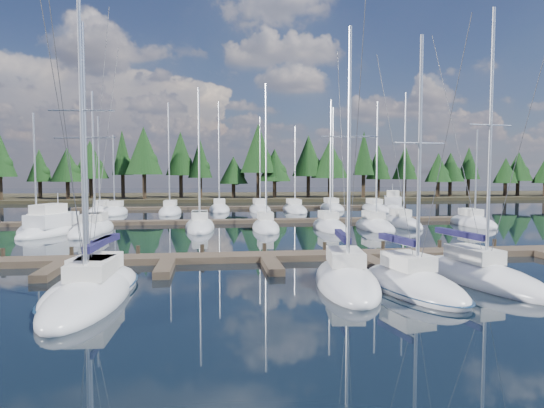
{
  "coord_description": "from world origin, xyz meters",
  "views": [
    {
      "loc": [
        -3.45,
        -11.97,
        5.53
      ],
      "look_at": [
        0.88,
        22.0,
        3.25
      ],
      "focal_mm": 32.0,
      "sensor_mm": 36.0,
      "label": 1
    }
  ],
  "objects": [
    {
      "name": "front_sailboat_3",
      "position": [
        3.06,
        10.6,
        0.28
      ],
      "size": [
        3.98,
        8.9,
        13.03
      ],
      "color": "silver",
      "rests_on": "ground"
    },
    {
      "name": "tree_line",
      "position": [
        -2.81,
        80.19,
        7.61
      ],
      "size": [
        184.06,
        11.93,
        13.98
      ],
      "color": "black",
      "rests_on": "far_shore"
    },
    {
      "name": "back_docks",
      "position": [
        0.0,
        49.58,
        0.2
      ],
      "size": [
        50.0,
        21.8,
        0.4
      ],
      "color": "#4D3F30",
      "rests_on": "ground"
    },
    {
      "name": "far_shore",
      "position": [
        0.0,
        90.0,
        0.3
      ],
      "size": [
        220.0,
        30.0,
        0.6
      ],
      "primitive_type": "cube",
      "color": "#312B1B",
      "rests_on": "ground"
    },
    {
      "name": "motor_yacht_right",
      "position": [
        23.11,
        56.21,
        0.51
      ],
      "size": [
        5.89,
        9.71,
        4.61
      ],
      "color": "silver",
      "rests_on": "ground"
    },
    {
      "name": "main_dock",
      "position": [
        0.0,
        17.36,
        0.2
      ],
      "size": [
        44.0,
        6.13,
        0.9
      ],
      "color": "#4D3F30",
      "rests_on": "ground"
    },
    {
      "name": "motor_yacht_left",
      "position": [
        -17.46,
        32.98,
        0.49
      ],
      "size": [
        5.68,
        9.29,
        4.41
      ],
      "color": "silver",
      "rests_on": "ground"
    },
    {
      "name": "front_sailboat_4",
      "position": [
        5.8,
        9.19,
        0.28
      ],
      "size": [
        4.39,
        8.04,
        12.38
      ],
      "color": "silver",
      "rests_on": "ground"
    },
    {
      "name": "front_sailboat_2",
      "position": [
        -8.6,
        9.23,
        0.29
      ],
      "size": [
        3.33,
        9.44,
        14.57
      ],
      "color": "silver",
      "rests_on": "ground"
    },
    {
      "name": "back_sailboat_rows",
      "position": [
        0.39,
        44.45,
        0.27
      ],
      "size": [
        45.34,
        32.71,
        17.5
      ],
      "color": "silver",
      "rests_on": "ground"
    },
    {
      "name": "ground",
      "position": [
        0.0,
        30.0,
        0.0
      ],
      "size": [
        260.0,
        260.0,
        0.0
      ],
      "primitive_type": "plane",
      "color": "black",
      "rests_on": "ground"
    },
    {
      "name": "front_sailboat_1",
      "position": [
        -8.76,
        10.44,
        0.27
      ],
      "size": [
        4.58,
        8.75,
        12.73
      ],
      "color": "silver",
      "rests_on": "ground"
    },
    {
      "name": "front_sailboat_5",
      "position": [
        9.9,
        10.53,
        0.29
      ],
      "size": [
        4.07,
        9.58,
        14.14
      ],
      "color": "silver",
      "rests_on": "ground"
    }
  ]
}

